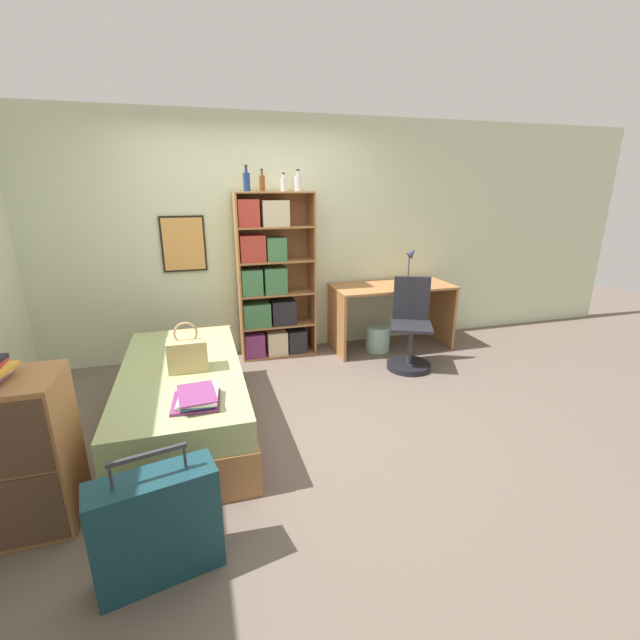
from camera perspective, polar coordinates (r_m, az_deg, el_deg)
name	(u,v)px	position (r m, az deg, el deg)	size (l,w,h in m)	color
ground_plane	(280,414)	(3.75, -5.32, -12.40)	(14.00, 14.00, 0.00)	#66564C
wall_back	(249,239)	(4.86, -9.48, 10.55)	(10.00, 0.09, 2.60)	beige
bed	(184,398)	(3.60, -17.67, -9.82)	(0.92, 1.94, 0.53)	#A36B3D
handbag	(188,354)	(3.38, -17.24, -4.32)	(0.29, 0.20, 0.38)	tan
book_stack_on_bed	(197,398)	(2.89, -16.08, -9.96)	(0.32, 0.35, 0.08)	#7A336B
suitcase	(157,526)	(2.43, -20.86, -24.32)	(0.62, 0.33, 0.70)	#143842
dresser	(5,457)	(2.99, -36.48, -14.45)	(0.66, 0.48, 0.90)	#A36B3D
bookcase	(269,283)	(4.75, -6.76, 4.90)	(0.83, 0.32, 1.81)	#A36B3D
bottle_green	(247,181)	(4.59, -9.76, 17.77)	(0.07, 0.07, 0.25)	navy
bottle_brown	(262,183)	(4.66, -7.72, 17.69)	(0.06, 0.06, 0.22)	brown
bottle_clear	(284,184)	(4.65, -4.85, 17.61)	(0.07, 0.07, 0.18)	#B7BCC1
bottle_blue	(298,183)	(4.74, -2.94, 17.81)	(0.08, 0.08, 0.22)	#B7BCC1
desk	(391,303)	(5.10, 9.51, 2.19)	(1.40, 0.64, 0.77)	#A36B3D
desk_lamp	(411,259)	(5.11, 12.06, 7.94)	(0.15, 0.11, 0.43)	navy
desk_chair	(410,339)	(4.63, 11.89, -2.49)	(0.55, 0.55, 0.96)	black
waste_bin	(378,338)	(5.08, 7.69, -2.44)	(0.28, 0.28, 0.30)	#99C1B2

